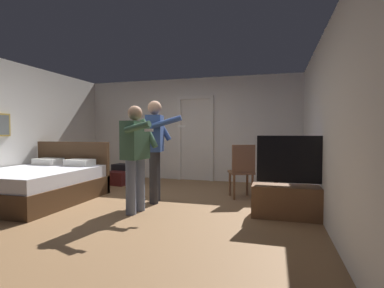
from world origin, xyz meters
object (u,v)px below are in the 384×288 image
Objects in this scene: tv_flatscreen at (298,196)px; suitcase_dark at (123,173)px; wooden_chair at (242,169)px; side_table at (276,172)px; laptop at (274,157)px; person_blue_shirt at (136,151)px; bottle_on_table at (284,154)px; suitcase_small at (118,178)px; person_striped_shirt at (155,144)px; bed at (39,184)px.

tv_flatscreen reaches higher than suitcase_dark.
wooden_chair is at bearing 130.78° from tv_flatscreen.
side_table is 0.29m from laptop.
person_blue_shirt reaches higher than suitcase_dark.
wooden_chair is (-0.74, -0.16, -0.28)m from bottle_on_table.
side_table reaches higher than suitcase_small.
suitcase_dark is at bearing 169.16° from side_table.
person_blue_shirt is at bearing -92.13° from person_striped_shirt.
side_table is 2.28m from person_striped_shirt.
laptop is (-0.03, -0.04, 0.28)m from side_table.
tv_flatscreen is (4.33, 0.15, 0.02)m from bed.
laptop is 0.79× the size of suitcase_dark.
person_blue_shirt is (-2.33, -0.35, 0.60)m from tv_flatscreen.
tv_flatscreen is at bearing -82.46° from bottle_on_table.
person_striped_shirt is at bearing 171.83° from tv_flatscreen.
bed reaches higher than laptop.
person_striped_shirt is at bearing -37.68° from suitcase_dark.
suitcase_small is at bearing 126.63° from person_blue_shirt.
suitcase_small is (0.05, -0.31, -0.07)m from suitcase_dark.
person_blue_shirt is at bearing -45.10° from suitcase_small.
person_blue_shirt is 3.28× the size of suitcase_small.
person_striped_shirt is at bearing -155.46° from laptop.
suitcase_dark is (-1.53, 2.31, -0.70)m from person_blue_shirt.
tv_flatscreen is at bearing -76.84° from side_table.
side_table is at bearing 52.03° from laptop.
suitcase_dark is 0.32m from suitcase_small.
bottle_on_table is 3.83m from suitcase_dark.
bottle_on_table is 0.16× the size of person_striped_shirt.
bottle_on_table is (-0.16, 1.20, 0.50)m from tv_flatscreen.
bed is at bearing -178.04° from tv_flatscreen.
laptop is (3.99, 1.38, 0.45)m from bed.
laptop is at bearing 19.07° from bed.
person_striped_shirt is 2.18m from suitcase_small.
bed is 2.86× the size of side_table.
wooden_chair is 2.01× the size of suitcase_small.
laptop is 0.22× the size of person_blue_shirt.
bed reaches higher than wooden_chair.
wooden_chair is at bearing -161.14° from laptop.
wooden_chair is at bearing 26.68° from person_striped_shirt.
bed is 4.25m from laptop.
tv_flatscreen is at bearing -49.22° from wooden_chair.
bed reaches higher than bottle_on_table.
person_blue_shirt is 2.86m from suitcase_dark.
wooden_chair is at bearing -3.44° from suitcase_small.
bed is 2.19m from person_striped_shirt.
tv_flatscreen is 1.31m from bottle_on_table.
laptop is 3.56m from suitcase_small.
wooden_chair is 0.56× the size of person_striped_shirt.
person_blue_shirt is (-2.03, -1.63, 0.46)m from side_table.
laptop is 0.63m from wooden_chair.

